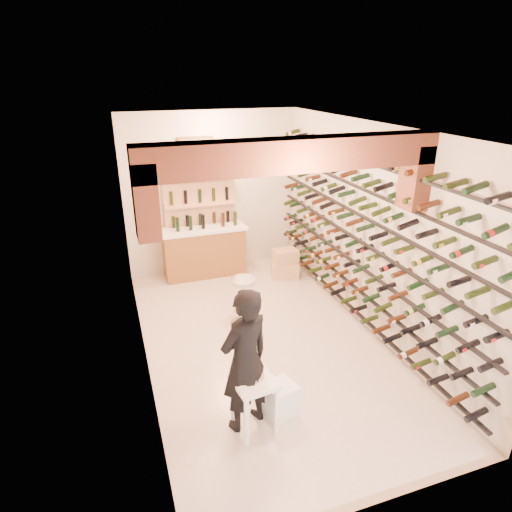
{
  "coord_description": "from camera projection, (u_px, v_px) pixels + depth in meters",
  "views": [
    {
      "loc": [
        -1.97,
        -5.42,
        3.85
      ],
      "look_at": [
        0.0,
        0.3,
        1.3
      ],
      "focal_mm": 30.73,
      "sensor_mm": 36.0,
      "label": 1
    }
  ],
  "objects": [
    {
      "name": "back_counter",
      "position": [
        204.0,
        250.0,
        8.82
      ],
      "size": [
        1.7,
        0.62,
        1.29
      ],
      "color": "brown",
      "rests_on": "ground"
    },
    {
      "name": "white_stool",
      "position": [
        281.0,
        400.0,
        5.27
      ],
      "size": [
        0.42,
        0.42,
        0.43
      ],
      "primitive_type": "cube",
      "rotation": [
        0.0,
        0.0,
        0.28
      ],
      "color": "white",
      "rests_on": "ground"
    },
    {
      "name": "room_shell",
      "position": [
        270.0,
        205.0,
        5.71
      ],
      "size": [
        3.52,
        6.02,
        3.21
      ],
      "color": "beige",
      "rests_on": "ground"
    },
    {
      "name": "tasting_table",
      "position": [
        254.0,
        389.0,
        4.93
      ],
      "size": [
        0.53,
        0.53,
        0.82
      ],
      "rotation": [
        0.0,
        0.0,
        0.14
      ],
      "color": "white",
      "rests_on": "ground"
    },
    {
      "name": "ground",
      "position": [
        262.0,
        340.0,
        6.81
      ],
      "size": [
        6.0,
        6.0,
        0.0
      ],
      "primitive_type": "plane",
      "color": "beige",
      "rests_on": "ground"
    },
    {
      "name": "crate_upper",
      "position": [
        285.0,
        256.0,
        8.73
      ],
      "size": [
        0.48,
        0.33,
        0.27
      ],
      "primitive_type": "cube",
      "rotation": [
        0.0,
        0.0,
        0.02
      ],
      "color": "tan",
      "rests_on": "crate_lower"
    },
    {
      "name": "crate_lower",
      "position": [
        285.0,
        270.0,
        8.85
      ],
      "size": [
        0.62,
        0.52,
        0.32
      ],
      "primitive_type": "cube",
      "rotation": [
        0.0,
        0.0,
        -0.31
      ],
      "color": "tan",
      "rests_on": "ground"
    },
    {
      "name": "person",
      "position": [
        245.0,
        361.0,
        4.86
      ],
      "size": [
        0.76,
        0.63,
        1.78
      ],
      "primitive_type": "imported",
      "rotation": [
        0.0,
        0.0,
        3.51
      ],
      "color": "black",
      "rests_on": "ground"
    },
    {
      "name": "wine_rack",
      "position": [
        357.0,
        236.0,
        6.67
      ],
      "size": [
        0.32,
        5.7,
        2.56
      ],
      "color": "black",
      "rests_on": "ground"
    },
    {
      "name": "back_shelving",
      "position": [
        200.0,
        217.0,
        8.78
      ],
      "size": [
        1.4,
        0.31,
        2.73
      ],
      "color": "tan",
      "rests_on": "ground"
    },
    {
      "name": "chrome_barstool",
      "position": [
        243.0,
        298.0,
        7.07
      ],
      "size": [
        0.42,
        0.42,
        0.82
      ],
      "rotation": [
        0.0,
        0.0,
        0.26
      ],
      "color": "silver",
      "rests_on": "ground"
    }
  ]
}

